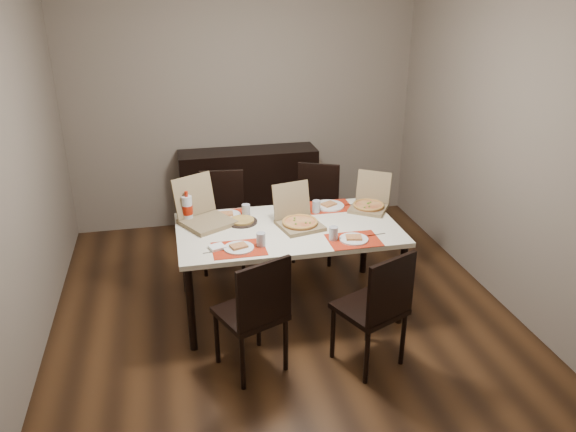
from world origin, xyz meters
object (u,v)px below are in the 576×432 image
Objects in this scene: soda_bottle at (187,209)px; chair_far_left at (223,216)px; sideboard at (249,189)px; chair_near_right at (377,306)px; chair_near_left at (255,311)px; dip_bowl at (291,216)px; chair_far_right at (316,207)px; dining_table at (288,235)px; pizza_box_center at (298,220)px.

chair_far_left is at bearing 60.74° from soda_bottle.
sideboard is 1.61× the size of chair_near_right.
chair_near_left reaches higher than dip_bowl.
chair_near_left is at bearing -115.50° from dip_bowl.
chair_far_left is 1.00× the size of chair_far_right.
dining_table is at bearing -109.20° from dip_bowl.
pizza_box_center reaches higher than sideboard.
dining_table is 0.23m from dip_bowl.
pizza_box_center is at bearing -113.86° from chair_far_right.
chair_near_left is 1.14m from dip_bowl.
chair_far_left and chair_far_right have the same top height.
sideboard is 1.78m from pizza_box_center.
chair_far_right is at bearing 26.25° from soda_bottle.
chair_far_right is at bearing 0.76° from chair_far_left.
soda_bottle is at bearing -116.67° from sideboard.
dip_bowl is at bearing 70.80° from dining_table.
chair_near_left is at bearing -116.97° from dining_table.
pizza_box_center is at bearing 58.54° from chair_near_left.
dining_table is at bearing -87.97° from sideboard.
chair_far_right is (0.94, 0.01, 0.00)m from chair_far_left.
chair_near_right is 1.77m from soda_bottle.
sideboard is 1.68m from soda_bottle.
pizza_box_center is (0.15, -1.74, 0.35)m from sideboard.
soda_bottle is (-0.88, 0.29, 0.06)m from pizza_box_center.
chair_far_left is 2.19× the size of pizza_box_center.
dip_bowl reaches higher than dining_table.
soda_bottle is (-1.29, -0.63, 0.35)m from chair_far_right.
dip_bowl is at bearing 95.59° from pizza_box_center.
chair_near_right and chair_far_left have the same top height.
chair_far_left is 0.94m from chair_far_right.
chair_near_right is at bearing -44.83° from soda_bottle.
chair_near_right is 2.04m from chair_far_left.
soda_bottle reaches higher than dining_table.
chair_near_left reaches higher than sideboard.
chair_near_right is at bearing -69.53° from pizza_box_center.
chair_far_right is 2.19× the size of pizza_box_center.
chair_far_left is 3.46× the size of soda_bottle.
pizza_box_center reaches higher than dip_bowl.
chair_far_left is (-0.38, -0.83, 0.06)m from sideboard.
chair_near_right is 8.12× the size of dip_bowl.
chair_near_right is at bearing -79.43° from sideboard.
sideboard reaches higher than dip_bowl.
chair_near_right is 3.46× the size of soda_bottle.
chair_far_left is at bearing -114.65° from sideboard.
pizza_box_center reaches higher than chair_near_right.
sideboard is 2.72m from chair_near_right.
chair_near_left is 3.46× the size of soda_bottle.
chair_near_left is 1.00× the size of chair_far_right.
chair_near_right is at bearing -64.47° from chair_far_left.
pizza_box_center is at bearing -84.41° from dip_bowl.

